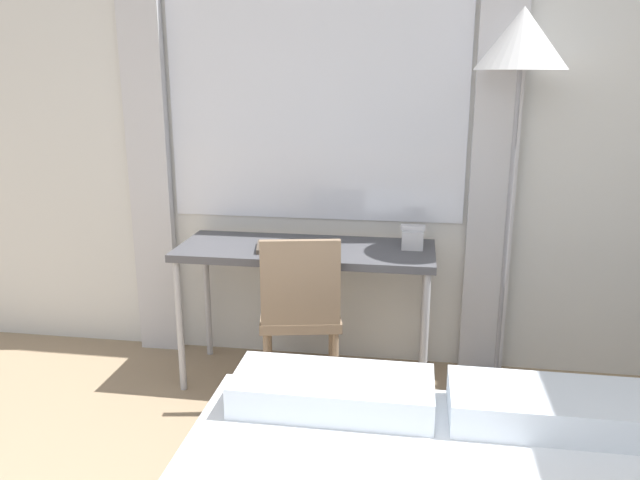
{
  "coord_description": "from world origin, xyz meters",
  "views": [
    {
      "loc": [
        0.39,
        -0.36,
        1.66
      ],
      "look_at": [
        -0.04,
        2.37,
        0.92
      ],
      "focal_mm": 35.0,
      "sensor_mm": 36.0,
      "label": 1
    }
  ],
  "objects_px": {
    "desk": "(306,259)",
    "telephone": "(413,237)",
    "book": "(281,246)",
    "standing_lamp": "(521,59)",
    "desk_chair": "(300,308)"
  },
  "relations": [
    {
      "from": "desk",
      "to": "standing_lamp",
      "type": "distance_m",
      "value": 1.45
    },
    {
      "from": "standing_lamp",
      "to": "telephone",
      "type": "distance_m",
      "value": 1.02
    },
    {
      "from": "desk",
      "to": "telephone",
      "type": "relative_size",
      "value": 9.22
    },
    {
      "from": "desk",
      "to": "telephone",
      "type": "xyz_separation_m",
      "value": [
        0.56,
        0.08,
        0.12
      ]
    },
    {
      "from": "standing_lamp",
      "to": "book",
      "type": "bearing_deg",
      "value": -173.89
    },
    {
      "from": "telephone",
      "to": "book",
      "type": "height_order",
      "value": "telephone"
    },
    {
      "from": "desk_chair",
      "to": "telephone",
      "type": "distance_m",
      "value": 0.7
    },
    {
      "from": "desk",
      "to": "book",
      "type": "height_order",
      "value": "book"
    },
    {
      "from": "telephone",
      "to": "standing_lamp",
      "type": "bearing_deg",
      "value": -1.91
    },
    {
      "from": "standing_lamp",
      "to": "book",
      "type": "height_order",
      "value": "standing_lamp"
    },
    {
      "from": "desk",
      "to": "book",
      "type": "bearing_deg",
      "value": -154.53
    },
    {
      "from": "telephone",
      "to": "desk",
      "type": "bearing_deg",
      "value": -171.74
    },
    {
      "from": "standing_lamp",
      "to": "telephone",
      "type": "bearing_deg",
      "value": 178.09
    },
    {
      "from": "desk",
      "to": "book",
      "type": "xyz_separation_m",
      "value": [
        -0.12,
        -0.06,
        0.08
      ]
    },
    {
      "from": "desk_chair",
      "to": "telephone",
      "type": "xyz_separation_m",
      "value": [
        0.54,
        0.35,
        0.3
      ]
    }
  ]
}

